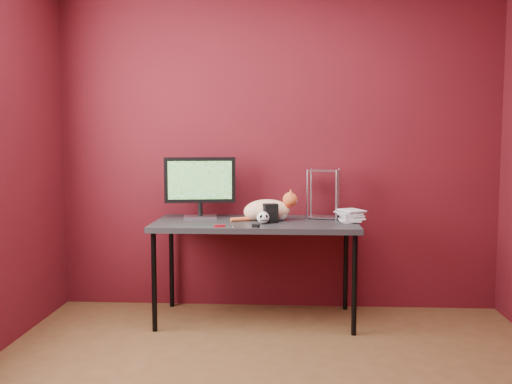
# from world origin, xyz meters

# --- Properties ---
(room) EXTENTS (3.52, 3.52, 2.61)m
(room) POSITION_xyz_m (0.00, 0.00, 1.45)
(room) COLOR #53351C
(room) RESTS_ON ground
(desk) EXTENTS (1.50, 0.70, 0.75)m
(desk) POSITION_xyz_m (-0.15, 1.37, 0.70)
(desk) COLOR black
(desk) RESTS_ON ground
(monitor) EXTENTS (0.54, 0.21, 0.47)m
(monitor) POSITION_xyz_m (-0.59, 1.50, 1.01)
(monitor) COLOR #A5A4A9
(monitor) RESTS_ON desk
(cat) EXTENTS (0.50, 0.20, 0.24)m
(cat) POSITION_xyz_m (-0.06, 1.42, 0.83)
(cat) COLOR orange
(cat) RESTS_ON desk
(skull_mug) EXTENTS (0.09, 0.09, 0.09)m
(skull_mug) POSITION_xyz_m (-0.09, 1.25, 0.80)
(skull_mug) COLOR silver
(skull_mug) RESTS_ON desk
(speaker) EXTENTS (0.12, 0.12, 0.14)m
(speaker) POSITION_xyz_m (-0.04, 1.32, 0.81)
(speaker) COLOR black
(speaker) RESTS_ON desk
(book_stack) EXTENTS (0.22, 0.24, 1.00)m
(book_stack) POSITION_xyz_m (0.48, 1.39, 1.25)
(book_stack) COLOR beige
(book_stack) RESTS_ON desk
(wire_rack) EXTENTS (0.25, 0.22, 0.38)m
(wire_rack) POSITION_xyz_m (0.36, 1.56, 0.94)
(wire_rack) COLOR #A5A4A9
(wire_rack) RESTS_ON desk
(pocket_knife) EXTENTS (0.08, 0.05, 0.02)m
(pocket_knife) POSITION_xyz_m (-0.38, 1.08, 0.76)
(pocket_knife) COLOR #A20C1A
(pocket_knife) RESTS_ON desk
(black_gadget) EXTENTS (0.05, 0.04, 0.02)m
(black_gadget) POSITION_xyz_m (-0.13, 1.08, 0.76)
(black_gadget) COLOR black
(black_gadget) RESTS_ON desk
(washer) EXTENTS (0.05, 0.05, 0.00)m
(washer) POSITION_xyz_m (-0.28, 1.08, 0.75)
(washer) COLOR #A5A4A9
(washer) RESTS_ON desk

